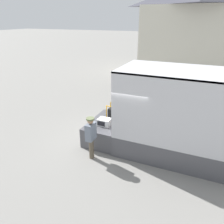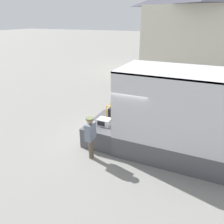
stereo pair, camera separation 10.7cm
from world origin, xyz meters
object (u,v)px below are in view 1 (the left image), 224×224
at_px(microwave, 104,122).
at_px(portable_generator, 115,113).
at_px(worker_person, 91,134).
at_px(box_truck, 218,139).

distance_m(microwave, portable_generator, 0.85).
bearing_deg(worker_person, box_truck, 20.26).
height_order(box_truck, portable_generator, box_truck).
bearing_deg(box_truck, portable_generator, 173.21).
distance_m(box_truck, microwave, 4.16).
distance_m(portable_generator, worker_person, 2.00).
bearing_deg(microwave, worker_person, -88.63).
relative_size(microwave, portable_generator, 0.85).
bearing_deg(portable_generator, worker_person, -92.25).
bearing_deg(microwave, portable_generator, 82.74).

